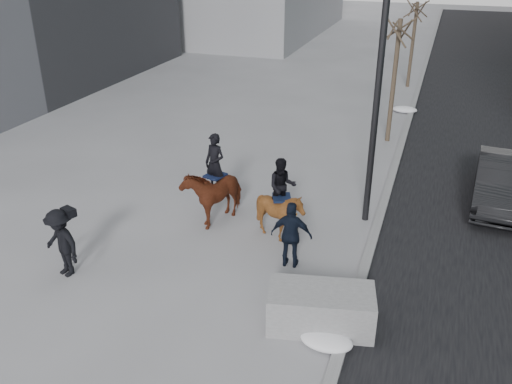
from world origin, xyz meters
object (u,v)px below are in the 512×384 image
(planter, at_px, (321,309))
(mounted_right, at_px, (280,208))
(car_near, at_px, (502,182))
(mounted_left, at_px, (214,189))

(planter, xyz_separation_m, mounted_right, (-1.88, 3.24, 0.48))
(car_near, relative_size, mounted_right, 1.94)
(car_near, xyz_separation_m, mounted_left, (-7.93, -3.78, 0.22))
(mounted_right, bearing_deg, mounted_left, 167.36)
(planter, xyz_separation_m, mounted_left, (-4.02, 3.72, 0.51))
(mounted_left, xyz_separation_m, mounted_right, (2.14, -0.48, -0.03))
(mounted_left, bearing_deg, car_near, 25.52)
(planter, bearing_deg, mounted_left, 137.21)
(mounted_right, bearing_deg, planter, -59.87)
(planter, relative_size, mounted_left, 0.86)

